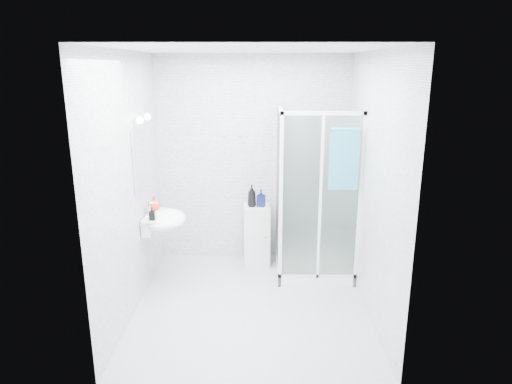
{
  "coord_description": "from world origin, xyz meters",
  "views": [
    {
      "loc": [
        0.09,
        -4.35,
        2.46
      ],
      "look_at": [
        0.05,
        0.35,
        1.15
      ],
      "focal_mm": 32.0,
      "sensor_mm": 36.0,
      "label": 1
    }
  ],
  "objects_px": {
    "wall_basin": "(163,220)",
    "soap_dispenser_orange": "(154,203)",
    "storage_cabinet": "(257,235)",
    "soap_dispenser_black": "(152,214)",
    "shampoo_bottle_a": "(252,196)",
    "hand_towel": "(344,158)",
    "shampoo_bottle_b": "(261,198)",
    "shower_enclosure": "(308,239)"
  },
  "relations": [
    {
      "from": "storage_cabinet",
      "to": "soap_dispenser_black",
      "type": "xyz_separation_m",
      "value": [
        -1.11,
        -0.79,
        0.54
      ]
    },
    {
      "from": "shower_enclosure",
      "to": "storage_cabinet",
      "type": "distance_m",
      "value": 0.68
    },
    {
      "from": "shampoo_bottle_b",
      "to": "soap_dispenser_orange",
      "type": "xyz_separation_m",
      "value": [
        -1.22,
        -0.45,
        0.06
      ]
    },
    {
      "from": "storage_cabinet",
      "to": "shampoo_bottle_b",
      "type": "bearing_deg",
      "value": -15.41
    },
    {
      "from": "wall_basin",
      "to": "shower_enclosure",
      "type": "bearing_deg",
      "value": 10.81
    },
    {
      "from": "wall_basin",
      "to": "soap_dispenser_black",
      "type": "height_order",
      "value": "wall_basin"
    },
    {
      "from": "storage_cabinet",
      "to": "shampoo_bottle_b",
      "type": "relative_size",
      "value": 3.64
    },
    {
      "from": "shampoo_bottle_b",
      "to": "storage_cabinet",
      "type": "bearing_deg",
      "value": 167.7
    },
    {
      "from": "wall_basin",
      "to": "hand_towel",
      "type": "bearing_deg",
      "value": -2.48
    },
    {
      "from": "soap_dispenser_black",
      "to": "wall_basin",
      "type": "bearing_deg",
      "value": 68.8
    },
    {
      "from": "hand_towel",
      "to": "shower_enclosure",
      "type": "bearing_deg",
      "value": 127.57
    },
    {
      "from": "shower_enclosure",
      "to": "soap_dispenser_orange",
      "type": "distance_m",
      "value": 1.86
    },
    {
      "from": "soap_dispenser_orange",
      "to": "shampoo_bottle_b",
      "type": "bearing_deg",
      "value": 20.13
    },
    {
      "from": "wall_basin",
      "to": "shampoo_bottle_a",
      "type": "bearing_deg",
      "value": 30.65
    },
    {
      "from": "shower_enclosure",
      "to": "soap_dispenser_black",
      "type": "distance_m",
      "value": 1.87
    },
    {
      "from": "storage_cabinet",
      "to": "shampoo_bottle_b",
      "type": "xyz_separation_m",
      "value": [
        0.05,
        -0.01,
        0.49
      ]
    },
    {
      "from": "shower_enclosure",
      "to": "shampoo_bottle_a",
      "type": "relative_size",
      "value": 7.28
    },
    {
      "from": "shower_enclosure",
      "to": "storage_cabinet",
      "type": "relative_size",
      "value": 2.58
    },
    {
      "from": "hand_towel",
      "to": "soap_dispenser_black",
      "type": "bearing_deg",
      "value": -177.05
    },
    {
      "from": "shampoo_bottle_a",
      "to": "soap_dispenser_black",
      "type": "bearing_deg",
      "value": -143.81
    },
    {
      "from": "storage_cabinet",
      "to": "shampoo_bottle_b",
      "type": "height_order",
      "value": "shampoo_bottle_b"
    },
    {
      "from": "shampoo_bottle_a",
      "to": "soap_dispenser_black",
      "type": "xyz_separation_m",
      "value": [
        -1.05,
        -0.77,
        0.02
      ]
    },
    {
      "from": "shower_enclosure",
      "to": "soap_dispenser_orange",
      "type": "relative_size",
      "value": 12.27
    },
    {
      "from": "shower_enclosure",
      "to": "soap_dispenser_black",
      "type": "bearing_deg",
      "value": -163.68
    },
    {
      "from": "storage_cabinet",
      "to": "wall_basin",
      "type": "bearing_deg",
      "value": -153.08
    },
    {
      "from": "shower_enclosure",
      "to": "wall_basin",
      "type": "xyz_separation_m",
      "value": [
        -1.66,
        -0.32,
        0.35
      ]
    },
    {
      "from": "storage_cabinet",
      "to": "shampoo_bottle_b",
      "type": "distance_m",
      "value": 0.5
    },
    {
      "from": "wall_basin",
      "to": "soap_dispenser_black",
      "type": "relative_size",
      "value": 4.0
    },
    {
      "from": "hand_towel",
      "to": "soap_dispenser_black",
      "type": "xyz_separation_m",
      "value": [
        -2.04,
        -0.1,
        -0.59
      ]
    },
    {
      "from": "hand_towel",
      "to": "soap_dispenser_black",
      "type": "relative_size",
      "value": 4.73
    },
    {
      "from": "shampoo_bottle_a",
      "to": "soap_dispenser_orange",
      "type": "bearing_deg",
      "value": -158.42
    },
    {
      "from": "shower_enclosure",
      "to": "hand_towel",
      "type": "relative_size",
      "value": 3.02
    },
    {
      "from": "shampoo_bottle_a",
      "to": "shampoo_bottle_b",
      "type": "bearing_deg",
      "value": 4.89
    },
    {
      "from": "shower_enclosure",
      "to": "soap_dispenser_black",
      "type": "relative_size",
      "value": 14.3
    },
    {
      "from": "shampoo_bottle_a",
      "to": "soap_dispenser_orange",
      "type": "height_order",
      "value": "shampoo_bottle_a"
    },
    {
      "from": "shampoo_bottle_b",
      "to": "soap_dispenser_black",
      "type": "xyz_separation_m",
      "value": [
        -1.17,
        -0.78,
        0.05
      ]
    },
    {
      "from": "shampoo_bottle_b",
      "to": "soap_dispenser_orange",
      "type": "relative_size",
      "value": 1.31
    },
    {
      "from": "hand_towel",
      "to": "soap_dispenser_orange",
      "type": "bearing_deg",
      "value": 173.75
    },
    {
      "from": "wall_basin",
      "to": "shampoo_bottle_b",
      "type": "xyz_separation_m",
      "value": [
        1.09,
        0.59,
        0.09
      ]
    },
    {
      "from": "wall_basin",
      "to": "shampoo_bottle_a",
      "type": "distance_m",
      "value": 1.14
    },
    {
      "from": "shower_enclosure",
      "to": "hand_towel",
      "type": "bearing_deg",
      "value": -52.43
    },
    {
      "from": "wall_basin",
      "to": "soap_dispenser_orange",
      "type": "xyz_separation_m",
      "value": [
        -0.12,
        0.14,
        0.15
      ]
    }
  ]
}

